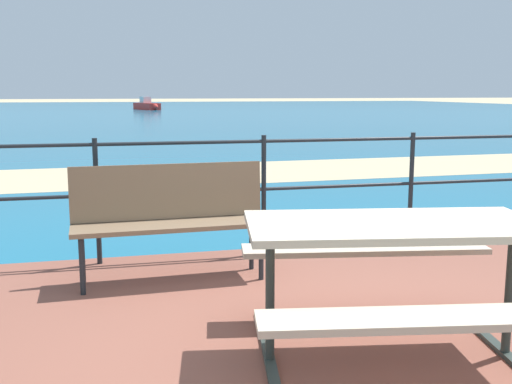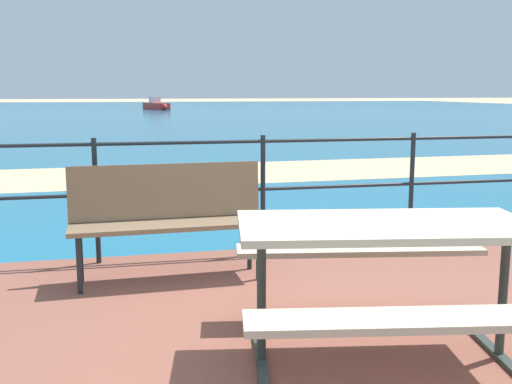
% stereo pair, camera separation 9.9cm
% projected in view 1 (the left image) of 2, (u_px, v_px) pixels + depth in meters
% --- Properties ---
extents(ground_plane, '(240.00, 240.00, 0.00)m').
position_uv_depth(ground_plane, '(373.00, 378.00, 3.29)').
color(ground_plane, tan).
extents(patio_paving, '(6.40, 5.20, 0.06)m').
position_uv_depth(patio_paving, '(373.00, 373.00, 3.29)').
color(patio_paving, brown).
rests_on(patio_paving, ground).
extents(sea_water, '(90.00, 90.00, 0.01)m').
position_uv_depth(sea_water, '(130.00, 113.00, 41.64)').
color(sea_water, '#196B8E').
rests_on(sea_water, ground).
extents(beach_strip, '(54.07, 4.81, 0.01)m').
position_uv_depth(beach_strip, '(186.00, 174.00, 11.31)').
color(beach_strip, tan).
rests_on(beach_strip, ground).
extents(picnic_table, '(1.80, 1.72, 0.79)m').
position_uv_depth(picnic_table, '(393.00, 255.00, 3.28)').
color(picnic_table, '#BCAD93').
rests_on(picnic_table, patio_paving).
extents(park_bench, '(1.54, 0.46, 0.91)m').
position_uv_depth(park_bench, '(170.00, 211.00, 4.77)').
color(park_bench, '#7A6047').
rests_on(park_bench, patio_paving).
extents(railing_fence, '(5.94, 0.04, 1.09)m').
position_uv_depth(railing_fence, '(264.00, 179.00, 5.49)').
color(railing_fence, '#1E2328').
rests_on(railing_fence, patio_paving).
extents(boat_near, '(2.09, 4.19, 1.08)m').
position_uv_depth(boat_near, '(147.00, 105.00, 49.92)').
color(boat_near, red).
rests_on(boat_near, sea_water).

